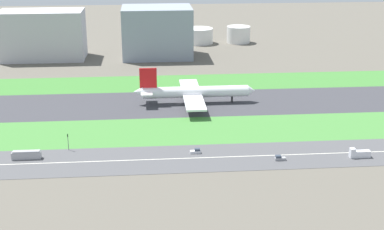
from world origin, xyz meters
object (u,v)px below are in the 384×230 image
at_px(bus_0, 26,155).
at_px(truck_0, 359,154).
at_px(car_2, 280,158).
at_px(airliner, 193,92).
at_px(fuel_tank_centre, 238,34).
at_px(terminal_building, 42,35).
at_px(car_1, 196,151).
at_px(fuel_tank_west, 199,36).
at_px(hangar_building, 157,32).
at_px(traffic_light, 68,141).

xyz_separation_m(bus_0, truck_0, (134.79, -10.00, -0.15)).
bearing_deg(car_2, bus_0, -5.61).
distance_m(airliner, truck_0, 99.35).
bearing_deg(fuel_tank_centre, terminal_building, -163.12).
height_order(car_1, fuel_tank_west, fuel_tank_west).
xyz_separation_m(truck_0, fuel_tank_centre, (-9.96, 237.00, 4.97)).
distance_m(car_2, hangar_building, 197.73).
bearing_deg(airliner, terminal_building, 130.35).
xyz_separation_m(hangar_building, fuel_tank_centre, (67.10, 45.00, -11.23)).
xyz_separation_m(traffic_light, terminal_building, (-39.19, 174.01, 12.82)).
bearing_deg(airliner, bus_0, -137.20).
bearing_deg(bus_0, fuel_tank_centre, 61.19).
bearing_deg(hangar_building, traffic_light, -103.56).
bearing_deg(fuel_tank_west, truck_0, -79.92).
relative_size(airliner, truck_0, 7.74).
height_order(airliner, traffic_light, airliner).
xyz_separation_m(airliner, car_2, (28.42, -78.00, -5.31)).
relative_size(bus_0, truck_0, 1.38).
xyz_separation_m(bus_0, hangar_building, (57.74, 182.00, 16.05)).
height_order(hangar_building, fuel_tank_west, hangar_building).
xyz_separation_m(airliner, bus_0, (-73.42, -68.00, -4.41)).
distance_m(hangar_building, fuel_tank_west, 58.17).
distance_m(car_1, hangar_building, 183.13).
distance_m(car_2, traffic_light, 88.01).
distance_m(airliner, hangar_building, 115.66).
distance_m(airliner, terminal_building, 149.98).
bearing_deg(truck_0, bus_0, -4.24).
bearing_deg(car_1, hangar_building, 93.51).
relative_size(car_2, terminal_building, 0.08).
height_order(car_1, terminal_building, terminal_building).
bearing_deg(bus_0, car_2, -5.61).
xyz_separation_m(car_1, terminal_building, (-92.33, 182.00, 16.19)).
bearing_deg(fuel_tank_west, car_1, -95.98).
height_order(bus_0, terminal_building, terminal_building).
relative_size(truck_0, fuel_tank_west, 0.38).
bearing_deg(bus_0, fuel_tank_west, 67.79).
relative_size(airliner, car_1, 14.77).
height_order(bus_0, fuel_tank_centre, fuel_tank_centre).
distance_m(traffic_light, fuel_tank_west, 232.12).
xyz_separation_m(car_2, terminal_building, (-125.28, 192.00, 16.19)).
height_order(car_2, traffic_light, traffic_light).
xyz_separation_m(airliner, car_1, (-4.52, -68.00, -5.31)).
distance_m(car_2, fuel_tank_centre, 238.18).
height_order(airliner, hangar_building, hangar_building).
relative_size(car_1, hangar_building, 0.09).
distance_m(bus_0, traffic_light, 17.85).
bearing_deg(fuel_tank_west, terminal_building, -158.81).
relative_size(traffic_light, terminal_building, 0.12).
bearing_deg(truck_0, car_1, -8.63).
relative_size(airliner, fuel_tank_centre, 3.43).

